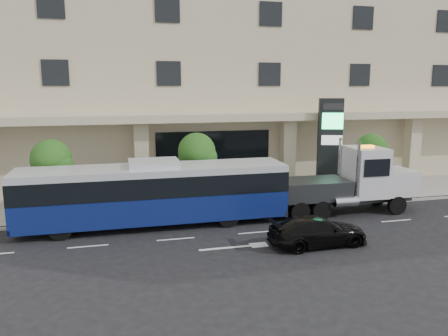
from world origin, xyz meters
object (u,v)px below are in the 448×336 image
object	(u,v)px
city_bus	(154,192)
black_sedan	(318,231)
signage_pylon	(330,145)
tow_truck	(351,183)

from	to	relation	value
city_bus	black_sedan	distance (m)	8.48
city_bus	signage_pylon	xyz separation A→B (m)	(11.94, 3.99, 1.56)
tow_truck	city_bus	bearing A→B (deg)	179.91
tow_truck	black_sedan	bearing A→B (deg)	-132.03
city_bus	black_sedan	bearing A→B (deg)	-34.37
city_bus	black_sedan	size ratio (longest dim) A/B	2.98
tow_truck	black_sedan	xyz separation A→B (m)	(-4.23, -4.49, -1.08)
black_sedan	signage_pylon	world-z (taller)	signage_pylon
tow_truck	black_sedan	size ratio (longest dim) A/B	2.02
black_sedan	signage_pylon	xyz separation A→B (m)	(5.00, 8.74, 2.66)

